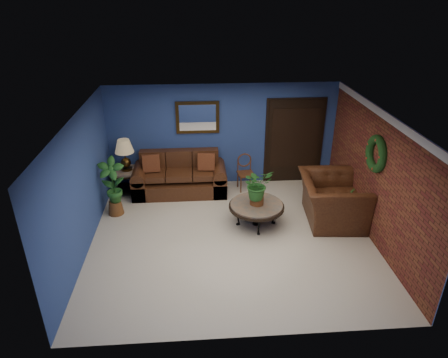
{
  "coord_description": "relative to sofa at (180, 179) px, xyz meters",
  "views": [
    {
      "loc": [
        -0.64,
        -6.59,
        4.55
      ],
      "look_at": [
        -0.12,
        0.55,
        1.03
      ],
      "focal_mm": 32.0,
      "sensor_mm": 36.0,
      "label": 1
    }
  ],
  "objects": [
    {
      "name": "wall_mirror",
      "position": [
        0.47,
        0.38,
        1.4
      ],
      "size": [
        1.02,
        0.06,
        0.77
      ],
      "primitive_type": "cube",
      "color": "#3D280F",
      "rests_on": "wall_back"
    },
    {
      "name": "floor",
      "position": [
        1.07,
        -2.08,
        -0.32
      ],
      "size": [
        5.5,
        5.5,
        0.0
      ],
      "primitive_type": "plane",
      "color": "beige",
      "rests_on": "ground"
    },
    {
      "name": "sofa",
      "position": [
        0.0,
        0.0,
        0.0
      ],
      "size": [
        2.2,
        0.95,
        0.99
      ],
      "color": "#4C2A15",
      "rests_on": "ground"
    },
    {
      "name": "closet_door",
      "position": [
        2.82,
        0.39,
        0.73
      ],
      "size": [
        1.44,
        0.06,
        2.18
      ],
      "primitive_type": "cube",
      "color": "black",
      "rests_on": "wall_back"
    },
    {
      "name": "side_chair",
      "position": [
        1.58,
        0.03,
        0.17
      ],
      "size": [
        0.42,
        0.42,
        0.88
      ],
      "rotation": [
        0.0,
        0.0,
        0.14
      ],
      "color": "#563218",
      "rests_on": "ground"
    },
    {
      "name": "wall_back",
      "position": [
        1.07,
        0.42,
        0.93
      ],
      "size": [
        5.5,
        0.04,
        2.5
      ],
      "primitive_type": "cube",
      "color": "navy",
      "rests_on": "ground"
    },
    {
      "name": "ceiling",
      "position": [
        1.07,
        -2.08,
        2.18
      ],
      "size": [
        5.5,
        5.0,
        0.02
      ],
      "primitive_type": "cube",
      "color": "silver",
      "rests_on": "wall_back"
    },
    {
      "name": "crown_molding",
      "position": [
        3.79,
        -2.08,
        2.11
      ],
      "size": [
        0.03,
        5.0,
        0.14
      ],
      "primitive_type": "cube",
      "color": "white",
      "rests_on": "wall_right_brick"
    },
    {
      "name": "end_table",
      "position": [
        -1.23,
        -0.03,
        0.15
      ],
      "size": [
        0.67,
        0.67,
        0.62
      ],
      "color": "#57524C",
      "rests_on": "ground"
    },
    {
      "name": "floor_plant",
      "position": [
        3.42,
        -1.76,
        0.12
      ],
      "size": [
        0.47,
        0.42,
        0.85
      ],
      "color": "brown",
      "rests_on": "ground"
    },
    {
      "name": "wall_left",
      "position": [
        -1.68,
        -2.08,
        0.93
      ],
      "size": [
        0.04,
        5.0,
        2.5
      ],
      "primitive_type": "cube",
      "color": "navy",
      "rests_on": "ground"
    },
    {
      "name": "wreath",
      "position": [
        3.76,
        -2.03,
        1.38
      ],
      "size": [
        0.16,
        0.72,
        0.72
      ],
      "primitive_type": "torus",
      "rotation": [
        0.0,
        1.57,
        0.0
      ],
      "color": "black",
      "rests_on": "wall_right_brick"
    },
    {
      "name": "table_lamp",
      "position": [
        -1.23,
        -0.03,
        0.76
      ],
      "size": [
        0.43,
        0.43,
        0.72
      ],
      "color": "#3D280F",
      "rests_on": "end_table"
    },
    {
      "name": "armchair",
      "position": [
        3.22,
        -1.55,
        0.15
      ],
      "size": [
        1.39,
        1.56,
        0.95
      ],
      "primitive_type": "imported",
      "rotation": [
        0.0,
        0.0,
        1.49
      ],
      "color": "#4C2A15",
      "rests_on": "ground"
    },
    {
      "name": "tall_plant",
      "position": [
        -1.38,
        -0.98,
        0.37
      ],
      "size": [
        0.56,
        0.38,
        1.31
      ],
      "color": "brown",
      "rests_on": "ground"
    },
    {
      "name": "coffee_table",
      "position": [
        1.62,
        -1.63,
        0.11
      ],
      "size": [
        1.14,
        1.14,
        0.49
      ],
      "rotation": [
        0.0,
        0.0,
        0.35
      ],
      "color": "#57524C",
      "rests_on": "ground"
    },
    {
      "name": "coffee_plant",
      "position": [
        1.62,
        -1.63,
        0.59
      ],
      "size": [
        0.72,
        0.67,
        0.78
      ],
      "color": "brown",
      "rests_on": "coffee_table"
    },
    {
      "name": "wall_right_brick",
      "position": [
        3.82,
        -2.08,
        0.93
      ],
      "size": [
        0.04,
        5.0,
        2.5
      ],
      "primitive_type": "cube",
      "color": "brown",
      "rests_on": "ground"
    }
  ]
}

